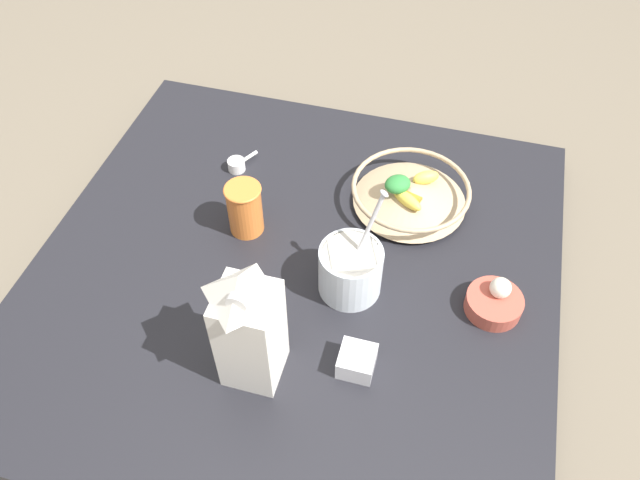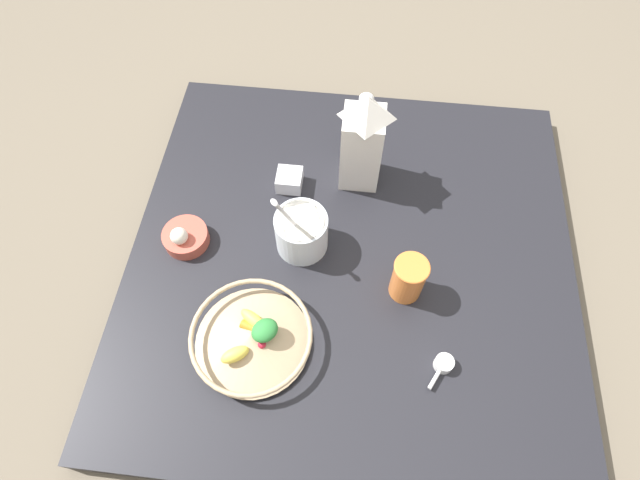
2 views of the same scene
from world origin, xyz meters
TOP-DOWN VIEW (x-y plane):
  - ground_plane at (0.00, 0.00)m, footprint 6.00×6.00m
  - countertop at (0.00, 0.00)m, footprint 0.98×0.98m
  - fruit_bowl at (0.18, 0.23)m, footprint 0.24×0.24m
  - milk_carton at (-0.00, -0.22)m, footprint 0.09×0.09m
  - yogurt_tub at (0.11, -0.01)m, footprint 0.12×0.12m
  - drinking_cup at (-0.12, 0.08)m, footprint 0.07×0.07m
  - spice_jar at (0.16, -0.17)m, footprint 0.06×0.06m
  - measuring_scoop at (-0.20, 0.23)m, footprint 0.05×0.07m
  - garlic_bowl at (0.37, 0.01)m, footprint 0.10×0.10m

SIDE VIEW (x-z plane):
  - ground_plane at x=0.00m, z-range 0.00..0.00m
  - countertop at x=0.00m, z-range 0.00..0.05m
  - measuring_scoop at x=-0.20m, z-range 0.05..0.07m
  - spice_jar at x=0.16m, z-range 0.05..0.09m
  - garlic_bowl at x=0.37m, z-range 0.04..0.10m
  - fruit_bowl at x=0.18m, z-range 0.05..0.12m
  - yogurt_tub at x=0.11m, z-range -0.01..0.22m
  - drinking_cup at x=-0.12m, z-range 0.05..0.16m
  - milk_carton at x=0.00m, z-range 0.05..0.30m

